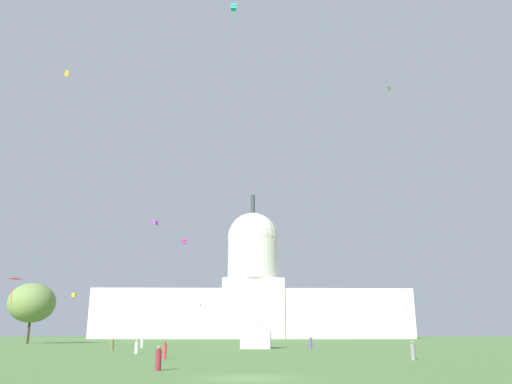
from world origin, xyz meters
The scene contains 20 objects.
ground_plane centered at (0.00, 0.00, 0.00)m, with size 800.00×800.00×0.00m, color #567F42.
capitol_building centered at (4.98, 199.39, 17.72)m, with size 136.65×22.70×64.02m.
event_tent centered at (1.99, 52.30, 2.94)m, with size 5.11×5.04×5.77m.
tree_west_far centered at (-47.95, 92.00, 8.91)m, with size 12.53×12.36×13.34m.
person_white_front_right centered at (-12.03, 32.33, 0.67)m, with size 0.53×0.53×1.47m.
person_purple_mid_left centered at (9.89, 49.61, 0.83)m, with size 0.55×0.55×1.79m.
person_maroon_edge_west centered at (-5.44, 5.47, 0.68)m, with size 0.43×0.43×1.48m.
person_red_front_center centered at (-7.16, 20.19, 0.71)m, with size 0.45×0.45×1.52m.
person_olive_near_tree_west centered at (-17.22, 42.61, 0.68)m, with size 0.42×0.42×1.50m.
person_white_near_tent centered at (-15.87, 56.30, 0.81)m, with size 0.47×0.47×1.79m.
person_grey_near_tree_east centered at (14.33, 17.62, 0.72)m, with size 0.40×0.40×1.59m.
kite_violet_mid centered at (-21.14, 92.84, 27.93)m, with size 1.36×1.31×1.28m.
kite_yellow_low centered at (-39.80, 95.89, 10.97)m, with size 1.06×1.05×0.87m.
kite_white_low centered at (-26.97, 141.24, 11.01)m, with size 1.16×1.11×2.99m.
kite_black_low centered at (-13.79, 146.80, 11.29)m, with size 0.25×1.07×1.04m.
kite_lime_high centered at (21.47, 39.39, 36.55)m, with size 0.87×1.41×0.19m.
kite_red_low centered at (-31.22, 43.17, 9.03)m, with size 1.75×1.47×3.58m.
kite_gold_high centered at (-30.51, 51.57, 45.07)m, with size 0.69×0.36×1.24m.
kite_turquoise_high centered at (-1.67, 31.54, 44.38)m, with size 0.74×0.75×2.26m.
kite_magenta_mid centered at (-15.12, 103.67, 25.30)m, with size 1.31×1.28×1.31m.
Camera 1 is at (-0.45, -27.30, 2.19)m, focal length 35.56 mm.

